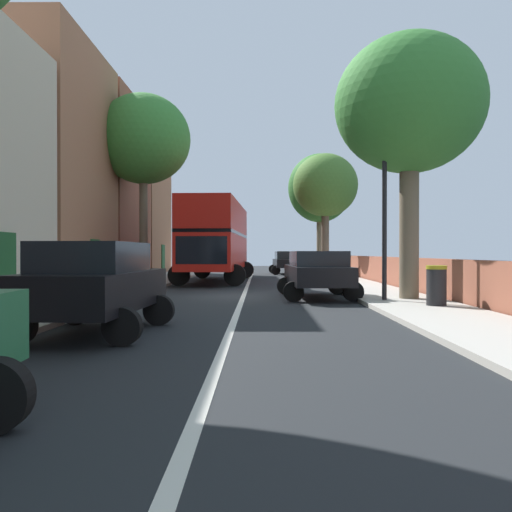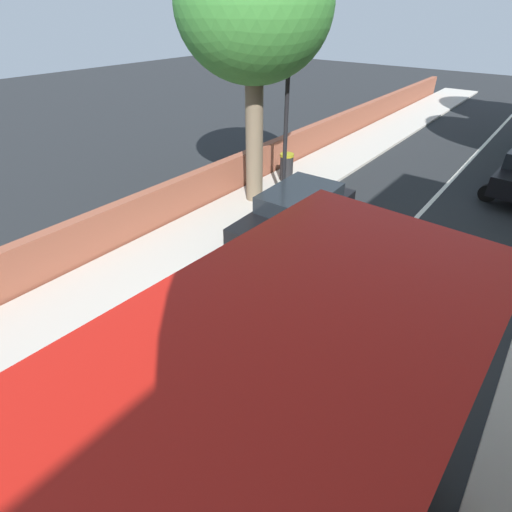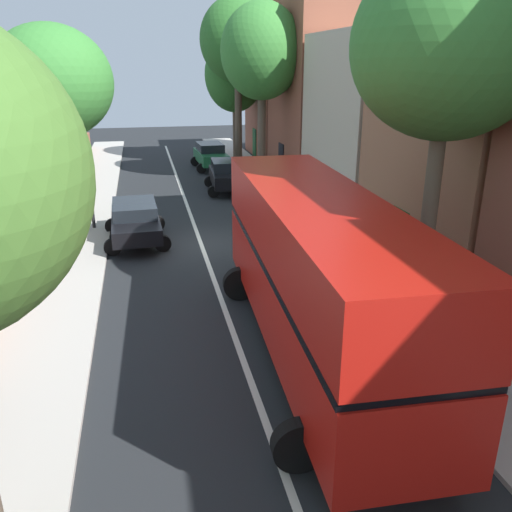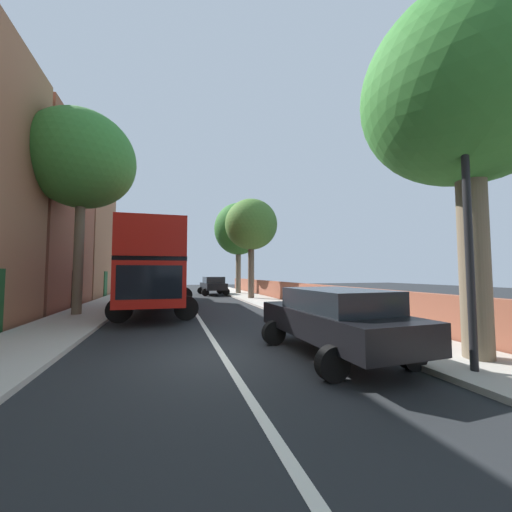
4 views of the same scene
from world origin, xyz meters
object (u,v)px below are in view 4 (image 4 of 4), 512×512
object	(u,v)px
street_tree_left_4	(82,161)
street_tree_right_5	(238,229)
double_decker_bus	(161,266)
parked_car_black_right_3	(334,317)
lamppost_right	(466,178)
street_tree_right_1	(251,225)
street_tree_right_3	(467,94)
parked_car_black_right_2	(213,285)

from	to	relation	value
street_tree_left_4	street_tree_right_5	world-z (taller)	street_tree_left_4
double_decker_bus	parked_car_black_right_3	bearing A→B (deg)	-67.17
double_decker_bus	street_tree_left_4	bearing A→B (deg)	-159.65
lamppost_right	street_tree_right_5	bearing A→B (deg)	88.62
street_tree_right_1	street_tree_right_5	bearing A→B (deg)	86.93
double_decker_bus	street_tree_right_5	xyz separation A→B (m)	(6.53, 9.89, 3.70)
parked_car_black_right_3	double_decker_bus	bearing A→B (deg)	112.83
double_decker_bus	street_tree_right_3	size ratio (longest dim) A/B	1.33
street_tree_right_3	street_tree_left_4	world-z (taller)	street_tree_left_4
street_tree_right_1	street_tree_right_5	xyz separation A→B (m)	(0.29, 5.44, 0.49)
street_tree_right_1	double_decker_bus	bearing A→B (deg)	-144.46
double_decker_bus	street_tree_right_1	world-z (taller)	street_tree_right_1
parked_car_black_right_2	lamppost_right	distance (m)	22.08
parked_car_black_right_2	street_tree_right_3	world-z (taller)	street_tree_right_3
parked_car_black_right_3	street_tree_right_5	world-z (taller)	street_tree_right_5
double_decker_bus	street_tree_right_5	world-z (taller)	street_tree_right_5
parked_car_black_right_3	street_tree_left_4	world-z (taller)	street_tree_left_4
street_tree_left_4	street_tree_right_1	bearing A→B (deg)	30.54
double_decker_bus	street_tree_left_4	distance (m)	6.10
street_tree_right_5	double_decker_bus	bearing A→B (deg)	-123.42
street_tree_left_4	parked_car_black_right_3	bearing A→B (deg)	-48.28
street_tree_right_1	lamppost_right	xyz separation A→B (m)	(-0.23, -16.37, -1.75)
double_decker_bus	lamppost_right	distance (m)	13.42
parked_car_black_right_2	street_tree_right_1	size ratio (longest dim) A/B	0.57
street_tree_right_3	street_tree_right_5	world-z (taller)	street_tree_right_5
double_decker_bus	street_tree_right_1	bearing A→B (deg)	35.54
street_tree_right_3	double_decker_bus	bearing A→B (deg)	121.24
street_tree_right_3	parked_car_black_right_3	bearing A→B (deg)	152.83
street_tree_right_3	parked_car_black_right_2	bearing A→B (deg)	97.20
parked_car_black_right_3	street_tree_left_4	xyz separation A→B (m)	(-7.73, 8.67, 6.24)
street_tree_right_3	street_tree_right_1	bearing A→B (deg)	92.38
parked_car_black_right_3	lamppost_right	xyz separation A→B (m)	(1.80, -1.94, 2.89)
double_decker_bus	parked_car_black_right_2	size ratio (longest dim) A/B	2.53
parked_car_black_right_3	street_tree_right_5	size ratio (longest dim) A/B	0.54
double_decker_bus	lamppost_right	bearing A→B (deg)	-63.28
parked_car_black_right_2	street_tree_left_4	size ratio (longest dim) A/B	0.46
parked_car_black_right_3	street_tree_left_4	distance (m)	13.19
street_tree_right_3	lamppost_right	xyz separation A→B (m)	(-0.89, -0.56, -2.24)
double_decker_bus	street_tree_left_4	xyz separation A→B (m)	(-3.53, -1.31, 4.80)
street_tree_right_3	street_tree_left_4	distance (m)	14.52
street_tree_right_1	street_tree_right_3	xyz separation A→B (m)	(0.66, -15.82, 0.49)
street_tree_right_1	street_tree_left_4	distance (m)	11.45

